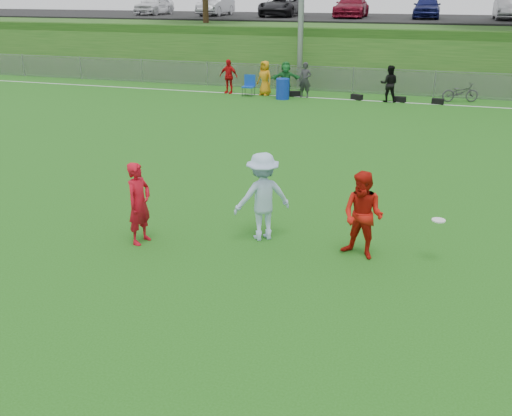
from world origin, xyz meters
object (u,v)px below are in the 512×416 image
at_px(player_blue, 262,197).
at_px(player_red_center, 363,216).
at_px(frisbee, 439,220).
at_px(player_red_left, 139,203).
at_px(recycling_bin, 283,89).
at_px(bicycle, 460,92).

bearing_deg(player_blue, player_red_center, 137.32).
bearing_deg(frisbee, player_red_center, -171.84).
bearing_deg(player_red_center, player_red_left, -152.52).
distance_m(player_red_left, recycling_bin, 17.05).
xyz_separation_m(player_blue, frisbee, (3.58, -0.08, -0.07)).
distance_m(player_blue, bicycle, 18.36).
height_order(player_blue, frisbee, player_blue).
relative_size(player_red_left, frisbee, 6.69).
height_order(player_red_left, frisbee, player_red_left).
distance_m(player_red_left, frisbee, 6.05).
bearing_deg(bicycle, player_blue, 147.80).
relative_size(recycling_bin, bicycle, 0.57).
xyz_separation_m(frisbee, bicycle, (0.89, 17.88, -0.43)).
distance_m(player_red_center, bicycle, 18.24).
relative_size(player_red_left, player_red_center, 0.99).
xyz_separation_m(player_red_center, frisbee, (1.43, 0.21, -0.01)).
bearing_deg(recycling_bin, player_red_center, -70.20).
bearing_deg(player_blue, bicycle, -139.34).
bearing_deg(player_blue, player_red_left, -13.60).
bearing_deg(bicycle, recycling_bin, 84.00).
distance_m(recycling_bin, bicycle, 8.39).
bearing_deg(player_red_left, player_red_center, -71.01).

